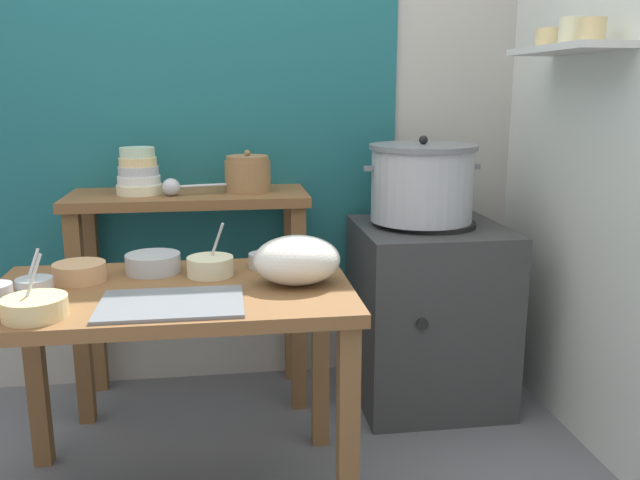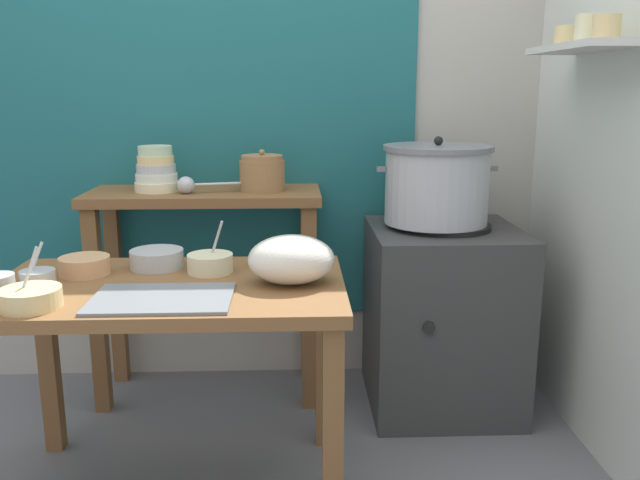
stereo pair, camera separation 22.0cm
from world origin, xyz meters
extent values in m
cube|color=#B2ADA3|center=(0.10, 1.10, 1.30)|extent=(4.40, 0.10, 2.60)
cube|color=#1E6066|center=(-0.15, 1.04, 1.35)|extent=(1.90, 0.02, 2.10)
cube|color=silver|center=(1.25, 0.40, 1.45)|extent=(0.20, 0.56, 0.02)
cylinder|color=#E5C684|center=(1.25, 0.24, 1.50)|extent=(0.09, 0.09, 0.08)
cylinder|color=beige|center=(1.25, 0.37, 1.51)|extent=(0.09, 0.09, 0.09)
cylinder|color=#E5C684|center=(1.25, 0.54, 1.50)|extent=(0.09, 0.09, 0.07)
cube|color=brown|center=(-0.13, 0.10, 0.70)|extent=(1.10, 0.66, 0.04)
cube|color=brown|center=(0.37, -0.18, 0.34)|extent=(0.06, 0.06, 0.68)
cube|color=brown|center=(-0.63, 0.38, 0.34)|extent=(0.06, 0.06, 0.68)
cube|color=brown|center=(0.37, 0.38, 0.34)|extent=(0.06, 0.06, 0.68)
cube|color=brown|center=(-0.11, 0.83, 0.88)|extent=(0.96, 0.40, 0.04)
cube|color=brown|center=(-0.54, 0.68, 0.43)|extent=(0.06, 0.06, 0.86)
cube|color=brown|center=(0.32, 0.68, 0.43)|extent=(0.06, 0.06, 0.86)
cube|color=brown|center=(-0.54, 0.98, 0.43)|extent=(0.06, 0.06, 0.86)
cube|color=brown|center=(0.32, 0.98, 0.43)|extent=(0.06, 0.06, 0.86)
cube|color=#383838|center=(0.88, 0.70, 0.38)|extent=(0.60, 0.60, 0.76)
cylinder|color=black|center=(0.88, 0.70, 0.77)|extent=(0.36, 0.36, 0.02)
cylinder|color=black|center=(0.76, 0.40, 0.45)|extent=(0.04, 0.02, 0.04)
cylinder|color=#B7BABF|center=(0.84, 0.72, 0.93)|extent=(0.41, 0.41, 0.29)
cylinder|color=slate|center=(0.84, 0.72, 1.08)|extent=(0.44, 0.44, 0.02)
sphere|color=black|center=(0.84, 0.72, 1.11)|extent=(0.04, 0.04, 0.04)
cube|color=slate|center=(0.61, 0.72, 1.00)|extent=(0.04, 0.02, 0.02)
cube|color=slate|center=(1.06, 0.72, 1.00)|extent=(0.04, 0.02, 0.02)
cylinder|color=olive|center=(0.13, 0.83, 0.96)|extent=(0.19, 0.19, 0.13)
cylinder|color=olive|center=(0.13, 0.83, 1.04)|extent=(0.17, 0.17, 0.02)
sphere|color=olive|center=(0.13, 0.83, 1.06)|extent=(0.02, 0.02, 0.02)
cylinder|color=beige|center=(-0.30, 0.83, 0.92)|extent=(0.18, 0.18, 0.04)
cylinder|color=silver|center=(-0.30, 0.83, 0.96)|extent=(0.17, 0.17, 0.04)
cylinder|color=#B7BABF|center=(-0.30, 0.83, 0.99)|extent=(0.16, 0.16, 0.04)
cylinder|color=#E5C684|center=(-0.30, 0.83, 1.03)|extent=(0.15, 0.15, 0.03)
cylinder|color=#B7D1AD|center=(-0.30, 0.83, 1.07)|extent=(0.14, 0.14, 0.04)
sphere|color=#B7BABF|center=(-0.17, 0.76, 0.94)|extent=(0.07, 0.07, 0.07)
cylinder|color=#B7BABF|center=(-0.03, 0.79, 0.94)|extent=(0.22, 0.06, 0.01)
cube|color=slate|center=(-0.12, -0.07, 0.72)|extent=(0.40, 0.28, 0.01)
ellipsoid|color=silver|center=(0.25, 0.09, 0.80)|extent=(0.27, 0.22, 0.15)
cylinder|color=tan|center=(-0.42, 0.21, 0.75)|extent=(0.16, 0.16, 0.06)
cylinder|color=beige|center=(-0.42, 0.21, 0.77)|extent=(0.14, 0.14, 0.01)
cylinder|color=#B7BABF|center=(-0.52, 0.06, 0.75)|extent=(0.10, 0.10, 0.06)
cylinder|color=#337238|center=(-0.52, 0.06, 0.77)|extent=(0.09, 0.09, 0.01)
cylinder|color=#B7BABF|center=(-0.53, 0.07, 0.79)|extent=(0.05, 0.07, 0.14)
cylinder|color=#B7BABF|center=(-0.20, 0.29, 0.75)|extent=(0.18, 0.18, 0.06)
cylinder|color=#BFB28C|center=(-0.20, 0.29, 0.78)|extent=(0.15, 0.15, 0.01)
cylinder|color=#B7BABF|center=(0.16, 0.30, 0.74)|extent=(0.10, 0.10, 0.05)
cylinder|color=#BFB28C|center=(0.16, 0.30, 0.76)|extent=(0.09, 0.09, 0.01)
cylinder|color=#E5C684|center=(-0.47, -0.12, 0.75)|extent=(0.17, 0.17, 0.06)
cylinder|color=#BFB28C|center=(-0.47, -0.12, 0.77)|extent=(0.14, 0.14, 0.01)
cylinder|color=#B7BABF|center=(-0.48, -0.11, 0.80)|extent=(0.07, 0.04, 0.17)
cylinder|color=beige|center=(-0.02, 0.22, 0.75)|extent=(0.15, 0.15, 0.06)
cylinder|color=#BFB28C|center=(-0.02, 0.22, 0.78)|extent=(0.13, 0.13, 0.01)
cylinder|color=#B7BABF|center=(0.00, 0.23, 0.81)|extent=(0.07, 0.06, 0.17)
camera|label=1|loc=(0.04, -1.87, 1.31)|focal=37.05mm
camera|label=2|loc=(0.26, -1.89, 1.31)|focal=37.05mm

